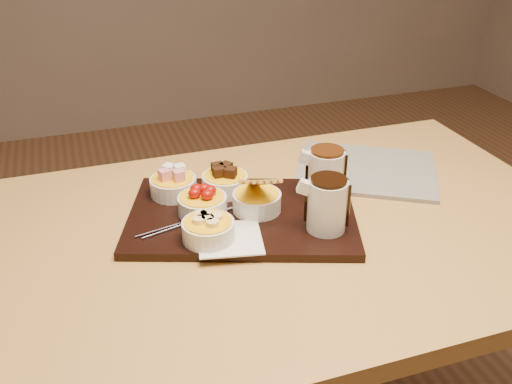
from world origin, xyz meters
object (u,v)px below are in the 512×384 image
object	(u,v)px
bowl_strawberries	(203,205)
newspaper	(366,170)
serving_board	(242,216)
pitcher_dark_chocolate	(327,205)
pitcher_milk_chocolate	(326,174)
dining_table	(293,262)

from	to	relation	value
bowl_strawberries	newspaper	world-z (taller)	bowl_strawberries
serving_board	pitcher_dark_chocolate	xyz separation A→B (m)	(0.14, -0.11, 0.06)
pitcher_milk_chocolate	newspaper	xyz separation A→B (m)	(0.16, 0.11, -0.07)
pitcher_dark_chocolate	newspaper	distance (m)	0.32
bowl_strawberries	pitcher_milk_chocolate	size ratio (longest dim) A/B	0.96
dining_table	serving_board	world-z (taller)	serving_board
serving_board	pitcher_milk_chocolate	bearing A→B (deg)	21.80
pitcher_dark_chocolate	newspaper	xyz separation A→B (m)	(0.21, 0.23, -0.07)
pitcher_dark_chocolate	dining_table	bearing A→B (deg)	140.19
serving_board	pitcher_dark_chocolate	size ratio (longest dim) A/B	4.42
dining_table	serving_board	size ratio (longest dim) A/B	2.61
pitcher_dark_chocolate	bowl_strawberries	bearing A→B (deg)	167.35
bowl_strawberries	pitcher_dark_chocolate	bearing A→B (deg)	-31.96
dining_table	pitcher_dark_chocolate	bearing A→B (deg)	-59.12
dining_table	bowl_strawberries	bearing A→B (deg)	158.66
bowl_strawberries	pitcher_milk_chocolate	xyz separation A→B (m)	(0.27, -0.01, 0.03)
serving_board	newspaper	world-z (taller)	serving_board
pitcher_dark_chocolate	pitcher_milk_chocolate	size ratio (longest dim) A/B	1.00
newspaper	dining_table	bearing A→B (deg)	-116.76
serving_board	dining_table	bearing A→B (deg)	-6.20
bowl_strawberries	pitcher_milk_chocolate	distance (m)	0.27
dining_table	serving_board	xyz separation A→B (m)	(-0.10, 0.05, 0.11)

